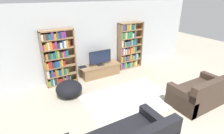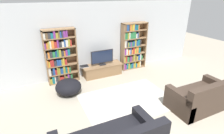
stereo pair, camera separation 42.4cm
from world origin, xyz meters
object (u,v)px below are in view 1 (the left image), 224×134
Objects in this scene: tv_stand at (100,70)px; beanbag_ottoman at (69,89)px; bookshelf_left at (58,58)px; couch_right_sofa at (200,94)px; bookshelf_right at (129,46)px; television at (100,57)px; laptop at (83,67)px.

beanbag_ottoman is (-1.43, -0.78, 0.02)m from tv_stand.
bookshelf_left is 4.40m from couch_right_sofa.
bookshelf_left is at bearing 179.99° from bookshelf_right.
tv_stand is at bearing 90.00° from television.
bookshelf_right is 2.05m from laptop.
bookshelf_right is at bearing 1.39° from laptop.
laptop is (0.81, -0.05, -0.48)m from bookshelf_left.
laptop is 1.18m from beanbag_ottoman.
tv_stand is (-1.34, -0.13, -0.68)m from bookshelf_right.
couch_right_sofa is (1.59, -2.96, -0.43)m from television.
beanbag_ottoman is at bearing 144.01° from couch_right_sofa.
beanbag_ottoman reaches higher than laptop.
television is (-1.34, -0.15, -0.18)m from bookshelf_right.
laptop is at bearing -178.61° from bookshelf_right.
tv_stand is at bearing -5.28° from bookshelf_left.
tv_stand is 0.69m from laptop.
bookshelf_right is 1.51m from tv_stand.
tv_stand is at bearing 28.54° from beanbag_ottoman.
television reaches higher than beanbag_ottoman.
bookshelf_left is 1.00× the size of bookshelf_right.
television is at bearing -90.00° from tv_stand.
bookshelf_right reaches higher than television.
bookshelf_left is 1.23× the size of tv_stand.
beanbag_ottoman is (0.03, -0.91, -0.69)m from bookshelf_left.
laptop is at bearing 170.93° from television.
bookshelf_left is 2.38× the size of beanbag_ottoman.
bookshelf_right is at bearing -0.01° from bookshelf_left.
bookshelf_left is 1.63m from tv_stand.
bookshelf_left is at bearing 174.02° from television.
beanbag_ottoman is (-1.43, -0.76, -0.49)m from television.
bookshelf_left reaches higher than couch_right_sofa.
television is 1.09× the size of beanbag_ottoman.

